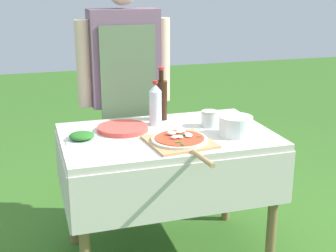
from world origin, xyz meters
TOP-DOWN VIEW (x-y plane):
  - prep_table at (0.00, 0.00)m, footprint 1.12×0.73m
  - person_cook at (-0.11, 0.53)m, footprint 0.58×0.20m
  - pizza_on_peel at (0.02, -0.17)m, footprint 0.34×0.52m
  - oil_bottle at (0.05, 0.26)m, footprint 0.07×0.07m
  - water_bottle at (-0.02, 0.17)m, footprint 0.07×0.07m
  - herb_container at (-0.44, 0.02)m, footprint 0.17×0.17m
  - mixing_tub at (0.33, -0.14)m, footprint 0.18×0.18m
  - plate_stack at (-0.21, 0.12)m, footprint 0.28×0.28m
  - sauce_jar at (0.26, 0.05)m, footprint 0.09×0.09m

SIDE VIEW (x-z plane):
  - prep_table at x=0.00m, z-range 0.26..1.00m
  - plate_stack at x=-0.21m, z-range 0.74..0.76m
  - pizza_on_peel at x=0.02m, z-range 0.73..0.78m
  - herb_container at x=-0.44m, z-range 0.74..0.78m
  - sauce_jar at x=0.26m, z-range 0.73..0.82m
  - mixing_tub at x=0.33m, z-range 0.74..0.84m
  - water_bottle at x=-0.02m, z-range 0.73..0.98m
  - oil_bottle at x=0.05m, z-range 0.71..1.02m
  - person_cook at x=-0.11m, z-range 0.14..1.69m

